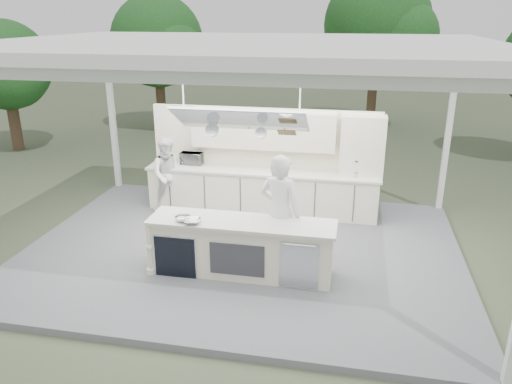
% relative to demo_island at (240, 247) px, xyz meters
% --- Properties ---
extents(ground, '(90.00, 90.00, 0.00)m').
position_rel_demo_island_xyz_m(ground, '(-0.18, 0.91, -0.60)').
color(ground, '#3F4A33').
rests_on(ground, ground).
extents(stage_deck, '(8.00, 6.00, 0.12)m').
position_rel_demo_island_xyz_m(stage_deck, '(-0.18, 0.91, -0.54)').
color(stage_deck, '#56575B').
rests_on(stage_deck, ground).
extents(tent, '(8.20, 6.20, 3.86)m').
position_rel_demo_island_xyz_m(tent, '(-0.18, 0.90, 3.11)').
color(tent, white).
rests_on(tent, ground).
extents(demo_island, '(3.10, 0.79, 0.95)m').
position_rel_demo_island_xyz_m(demo_island, '(0.00, 0.00, 0.00)').
color(demo_island, '#EDE9C9').
rests_on(demo_island, stage_deck).
extents(back_counter, '(5.08, 0.72, 0.95)m').
position_rel_demo_island_xyz_m(back_counter, '(-0.18, 2.81, 0.00)').
color(back_counter, '#EDE9C9').
rests_on(back_counter, stage_deck).
extents(back_wall_unit, '(5.05, 0.48, 2.25)m').
position_rel_demo_island_xyz_m(back_wall_unit, '(0.27, 3.03, 0.98)').
color(back_wall_unit, '#EDE9C9').
rests_on(back_wall_unit, stage_deck).
extents(tree_cluster, '(19.55, 9.40, 5.85)m').
position_rel_demo_island_xyz_m(tree_cluster, '(-0.34, 10.68, 2.69)').
color(tree_cluster, '#4B3425').
rests_on(tree_cluster, ground).
extents(head_chef, '(0.84, 0.67, 2.01)m').
position_rel_demo_island_xyz_m(head_chef, '(0.60, 0.38, 0.53)').
color(head_chef, silver).
rests_on(head_chef, stage_deck).
extents(sous_chef, '(0.98, 0.89, 1.65)m').
position_rel_demo_island_xyz_m(sous_chef, '(-2.16, 2.46, 0.35)').
color(sous_chef, white).
rests_on(sous_chef, stage_deck).
extents(toaster_oven, '(0.50, 0.35, 0.27)m').
position_rel_demo_island_xyz_m(toaster_oven, '(-1.80, 2.99, 0.61)').
color(toaster_oven, '#ADB0B4').
rests_on(toaster_oven, back_counter).
extents(bowl_large, '(0.35, 0.35, 0.07)m').
position_rel_demo_island_xyz_m(bowl_large, '(-0.74, -0.24, 0.51)').
color(bowl_large, silver).
rests_on(bowl_large, demo_island).
extents(bowl_small, '(0.31, 0.31, 0.08)m').
position_rel_demo_island_xyz_m(bowl_small, '(-0.92, -0.18, 0.51)').
color(bowl_small, silver).
rests_on(bowl_small, demo_island).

